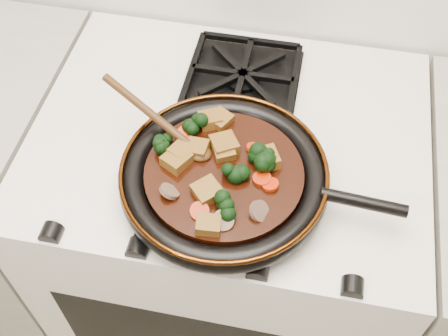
# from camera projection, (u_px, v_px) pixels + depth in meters

# --- Properties ---
(stove) EXTENTS (0.76, 0.60, 0.90)m
(stove) POSITION_uv_depth(u_px,v_px,m) (228.00, 247.00, 1.44)
(stove) COLOR white
(stove) RESTS_ON ground
(burner_grate_front) EXTENTS (0.23, 0.23, 0.03)m
(burner_grate_front) POSITION_uv_depth(u_px,v_px,m) (215.00, 187.00, 0.98)
(burner_grate_front) COLOR black
(burner_grate_front) RESTS_ON stove
(burner_grate_back) EXTENTS (0.23, 0.23, 0.03)m
(burner_grate_back) POSITION_uv_depth(u_px,v_px,m) (243.00, 77.00, 1.15)
(burner_grate_back) COLOR black
(burner_grate_back) RESTS_ON stove
(skillet) EXTENTS (0.49, 0.36, 0.05)m
(skillet) POSITION_uv_depth(u_px,v_px,m) (225.00, 177.00, 0.96)
(skillet) COLOR black
(skillet) RESTS_ON burner_grate_front
(braising_sauce) EXTENTS (0.27, 0.27, 0.02)m
(braising_sauce) POSITION_uv_depth(u_px,v_px,m) (224.00, 175.00, 0.96)
(braising_sauce) COLOR black
(braising_sauce) RESTS_ON skillet
(tofu_cube_0) EXTENTS (0.05, 0.05, 0.02)m
(tofu_cube_0) POSITION_uv_depth(u_px,v_px,m) (224.00, 152.00, 0.96)
(tofu_cube_0) COLOR brown
(tofu_cube_0) RESTS_ON braising_sauce
(tofu_cube_1) EXTENTS (0.06, 0.06, 0.03)m
(tofu_cube_1) POSITION_uv_depth(u_px,v_px,m) (267.00, 159.00, 0.95)
(tofu_cube_1) COLOR brown
(tofu_cube_1) RESTS_ON braising_sauce
(tofu_cube_2) EXTENTS (0.06, 0.06, 0.03)m
(tofu_cube_2) POSITION_uv_depth(u_px,v_px,m) (224.00, 145.00, 0.97)
(tofu_cube_2) COLOR brown
(tofu_cube_2) RESTS_ON braising_sauce
(tofu_cube_3) EXTENTS (0.06, 0.06, 0.03)m
(tofu_cube_3) POSITION_uv_depth(u_px,v_px,m) (177.00, 160.00, 0.95)
(tofu_cube_3) COLOR brown
(tofu_cube_3) RESTS_ON braising_sauce
(tofu_cube_4) EXTENTS (0.06, 0.06, 0.03)m
(tofu_cube_4) POSITION_uv_depth(u_px,v_px,m) (207.00, 192.00, 0.91)
(tofu_cube_4) COLOR brown
(tofu_cube_4) RESTS_ON braising_sauce
(tofu_cube_5) EXTENTS (0.04, 0.04, 0.02)m
(tofu_cube_5) POSITION_uv_depth(u_px,v_px,m) (197.00, 149.00, 0.97)
(tofu_cube_5) COLOR brown
(tofu_cube_5) RESTS_ON braising_sauce
(tofu_cube_6) EXTENTS (0.05, 0.05, 0.02)m
(tofu_cube_6) POSITION_uv_depth(u_px,v_px,m) (220.00, 120.00, 1.01)
(tofu_cube_6) COLOR brown
(tofu_cube_6) RESTS_ON braising_sauce
(tofu_cube_7) EXTENTS (0.04, 0.04, 0.02)m
(tofu_cube_7) POSITION_uv_depth(u_px,v_px,m) (208.00, 225.00, 0.88)
(tofu_cube_7) COLOR brown
(tofu_cube_7) RESTS_ON braising_sauce
(tofu_cube_8) EXTENTS (0.05, 0.05, 0.03)m
(tofu_cube_8) POSITION_uv_depth(u_px,v_px,m) (210.00, 120.00, 1.01)
(tofu_cube_8) COLOR brown
(tofu_cube_8) RESTS_ON braising_sauce
(tofu_cube_9) EXTENTS (0.05, 0.05, 0.03)m
(tofu_cube_9) POSITION_uv_depth(u_px,v_px,m) (181.00, 152.00, 0.96)
(tofu_cube_9) COLOR brown
(tofu_cube_9) RESTS_ON braising_sauce
(broccoli_floret_0) EXTENTS (0.06, 0.07, 0.06)m
(broccoli_floret_0) POSITION_uv_depth(u_px,v_px,m) (234.00, 177.00, 0.93)
(broccoli_floret_0) COLOR black
(broccoli_floret_0) RESTS_ON braising_sauce
(broccoli_floret_1) EXTENTS (0.08, 0.07, 0.06)m
(broccoli_floret_1) POSITION_uv_depth(u_px,v_px,m) (196.00, 125.00, 1.00)
(broccoli_floret_1) COLOR black
(broccoli_floret_1) RESTS_ON braising_sauce
(broccoli_floret_2) EXTENTS (0.08, 0.08, 0.06)m
(broccoli_floret_2) POSITION_uv_depth(u_px,v_px,m) (230.00, 208.00, 0.89)
(broccoli_floret_2) COLOR black
(broccoli_floret_2) RESTS_ON braising_sauce
(broccoli_floret_3) EXTENTS (0.08, 0.08, 0.06)m
(broccoli_floret_3) POSITION_uv_depth(u_px,v_px,m) (164.00, 145.00, 0.97)
(broccoli_floret_3) COLOR black
(broccoli_floret_3) RESTS_ON braising_sauce
(broccoli_floret_4) EXTENTS (0.07, 0.07, 0.06)m
(broccoli_floret_4) POSITION_uv_depth(u_px,v_px,m) (264.00, 157.00, 0.96)
(broccoli_floret_4) COLOR black
(broccoli_floret_4) RESTS_ON braising_sauce
(broccoli_floret_5) EXTENTS (0.07, 0.07, 0.07)m
(broccoli_floret_5) POSITION_uv_depth(u_px,v_px,m) (265.00, 165.00, 0.94)
(broccoli_floret_5) COLOR black
(broccoli_floret_5) RESTS_ON braising_sauce
(carrot_coin_0) EXTENTS (0.03, 0.03, 0.02)m
(carrot_coin_0) POSITION_uv_depth(u_px,v_px,m) (199.00, 211.00, 0.89)
(carrot_coin_0) COLOR #B52205
(carrot_coin_0) RESTS_ON braising_sauce
(carrot_coin_1) EXTENTS (0.03, 0.03, 0.01)m
(carrot_coin_1) POSITION_uv_depth(u_px,v_px,m) (262.00, 178.00, 0.93)
(carrot_coin_1) COLOR #B52205
(carrot_coin_1) RESTS_ON braising_sauce
(carrot_coin_2) EXTENTS (0.03, 0.03, 0.02)m
(carrot_coin_2) POSITION_uv_depth(u_px,v_px,m) (222.00, 197.00, 0.91)
(carrot_coin_2) COLOR #B52205
(carrot_coin_2) RESTS_ON braising_sauce
(carrot_coin_3) EXTENTS (0.03, 0.03, 0.02)m
(carrot_coin_3) POSITION_uv_depth(u_px,v_px,m) (254.00, 148.00, 0.97)
(carrot_coin_3) COLOR #B52205
(carrot_coin_3) RESTS_ON braising_sauce
(carrot_coin_4) EXTENTS (0.03, 0.03, 0.01)m
(carrot_coin_4) POSITION_uv_depth(u_px,v_px,m) (270.00, 185.00, 0.93)
(carrot_coin_4) COLOR #B52205
(carrot_coin_4) RESTS_ON braising_sauce
(carrot_coin_5) EXTENTS (0.03, 0.03, 0.02)m
(carrot_coin_5) POSITION_uv_depth(u_px,v_px,m) (185.00, 133.00, 0.99)
(carrot_coin_5) COLOR #B52205
(carrot_coin_5) RESTS_ON braising_sauce
(mushroom_slice_0) EXTENTS (0.05, 0.05, 0.03)m
(mushroom_slice_0) POSITION_uv_depth(u_px,v_px,m) (169.00, 191.00, 0.92)
(mushroom_slice_0) COLOR brown
(mushroom_slice_0) RESTS_ON braising_sauce
(mushroom_slice_1) EXTENTS (0.04, 0.04, 0.02)m
(mushroom_slice_1) POSITION_uv_depth(u_px,v_px,m) (223.00, 220.00, 0.88)
(mushroom_slice_1) COLOR brown
(mushroom_slice_1) RESTS_ON braising_sauce
(mushroom_slice_2) EXTENTS (0.04, 0.04, 0.03)m
(mushroom_slice_2) POSITION_uv_depth(u_px,v_px,m) (259.00, 211.00, 0.89)
(mushroom_slice_2) COLOR brown
(mushroom_slice_2) RESTS_ON braising_sauce
(wooden_spoon) EXTENTS (0.14, 0.08, 0.21)m
(wooden_spoon) POSITION_uv_depth(u_px,v_px,m) (172.00, 130.00, 0.97)
(wooden_spoon) COLOR #3E230D
(wooden_spoon) RESTS_ON braising_sauce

